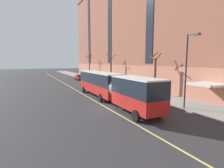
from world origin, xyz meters
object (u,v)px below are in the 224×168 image
Objects in this scene: parked_car_silver_0 at (101,84)px; parked_car_red_4 at (90,80)px; street_tree_far_uptown at (111,68)px; parked_car_red_3 at (124,90)px; street_tree_far_downtown at (89,66)px; parked_car_red_2 at (79,77)px; street_lamp at (188,64)px; street_tree_mid_block at (155,74)px; city_bus at (109,85)px.

parked_car_red_4 is at bearing 88.30° from parked_car_silver_0.
parked_car_red_3 is at bearing -107.48° from street_tree_far_uptown.
parked_car_red_2 is at bearing -143.77° from street_tree_far_downtown.
parked_car_red_2 is (0.16, 16.84, 0.00)m from parked_car_silver_0.
street_lamp is at bearing -95.57° from street_tree_far_uptown.
parked_car_red_2 is 1.04× the size of parked_car_red_3.
street_lamp is at bearing -93.36° from street_tree_far_downtown.
street_tree_far_downtown is (-0.01, 31.00, 0.65)m from street_tree_mid_block.
street_lamp is (-2.29, -38.95, 0.86)m from street_tree_far_downtown.
parked_car_red_3 is at bearing -89.99° from parked_car_silver_0.
street_tree_far_downtown reaches higher than parked_car_red_2.
city_bus is at bearing -97.71° from parked_car_red_2.
parked_car_red_3 is 5.38m from street_tree_mid_block.
street_tree_far_uptown is 23.58m from street_lamp.
city_bus is at bearing -175.91° from street_tree_mid_block.
city_bus is 28.90m from parked_car_red_2.
street_tree_far_downtown is at bearing 75.93° from city_bus.
street_lamp reaches higher than city_bus.
street_tree_mid_block is at bearing 4.09° from city_bus.
street_tree_far_uptown reaches higher than parked_car_red_2.
parked_car_silver_0 is 0.58× the size of street_lamp.
city_bus is 4.80m from parked_car_red_3.
parked_car_red_2 is 0.60× the size of street_lamp.
street_tree_mid_block is at bearing -27.32° from parked_car_red_3.
parked_car_red_4 is 27.58m from street_lamp.
street_lamp is at bearing -86.49° from parked_car_red_4.
parked_car_red_3 is 0.69× the size of street_tree_mid_block.
parked_car_silver_0 is at bearing -101.98° from street_tree_far_downtown.
parked_car_silver_0 and parked_car_red_4 have the same top height.
street_tree_far_downtown is (7.91, 31.56, 1.88)m from city_bus.
parked_car_red_2 is at bearing 90.49° from parked_car_red_4.
city_bus is 4.14× the size of parked_car_red_2.
parked_car_red_4 is (0.07, -8.77, -0.00)m from parked_car_red_2.
street_tree_far_downtown reaches higher than parked_car_red_3.
street_tree_far_downtown reaches higher than street_tree_mid_block.
city_bus is 8.03m from street_tree_mid_block.
parked_car_silver_0 is 20.48m from street_tree_far_downtown.
parked_car_red_2 and parked_car_red_4 have the same top height.
street_tree_mid_block is 8.42m from street_lamp.
city_bus is at bearing 127.26° from street_lamp.
parked_car_red_2 is at bearing 82.29° from city_bus.
street_lamp is (1.91, -19.16, 4.06)m from parked_car_silver_0.
street_lamp reaches higher than parked_car_red_4.
street_tree_mid_block reaches higher than city_bus.
street_tree_far_downtown is (4.20, 28.82, 3.20)m from parked_car_red_3.
parked_car_red_4 is 19.84m from street_tree_mid_block.
parked_car_silver_0 is at bearing -91.70° from parked_car_red_4.
parked_car_silver_0 is 0.69× the size of street_tree_mid_block.
street_tree_mid_block is (4.21, -11.20, 2.55)m from parked_car_silver_0.
city_bus is 17.96m from street_tree_far_uptown.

